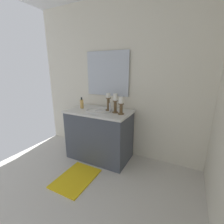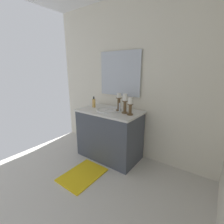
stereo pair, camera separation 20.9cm
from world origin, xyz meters
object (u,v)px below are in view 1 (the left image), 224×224
(candle_holder_mid, at_px, (108,101))
(bath_mat, at_px, (76,178))
(vanity_cabinet, at_px, (100,134))
(mirror, at_px, (107,74))
(candle_holder_tall, at_px, (121,105))
(candle_holder_short, at_px, (115,103))
(sink_basin, at_px, (99,113))
(soap_bottle, at_px, (82,104))

(candle_holder_mid, xyz_separation_m, bath_mat, (0.70, -0.12, -0.93))
(vanity_cabinet, relative_size, mirror, 1.35)
(vanity_cabinet, height_order, mirror, mirror)
(candle_holder_tall, distance_m, candle_holder_short, 0.12)
(vanity_cabinet, bearing_deg, candle_holder_short, 91.39)
(bath_mat, bearing_deg, mirror, -180.00)
(sink_basin, distance_m, soap_bottle, 0.35)
(mirror, height_order, candle_holder_mid, mirror)
(vanity_cabinet, distance_m, candle_holder_short, 0.61)
(soap_bottle, bearing_deg, vanity_cabinet, 88.09)
(soap_bottle, bearing_deg, mirror, 128.82)
(vanity_cabinet, xyz_separation_m, bath_mat, (0.62, 0.00, -0.39))
(vanity_cabinet, relative_size, candle_holder_tall, 4.07)
(mirror, height_order, candle_holder_short, mirror)
(sink_basin, distance_m, candle_holder_short, 0.33)
(candle_holder_tall, bearing_deg, bath_mat, -32.72)
(mirror, distance_m, soap_bottle, 0.64)
(candle_holder_tall, height_order, soap_bottle, candle_holder_tall)
(candle_holder_mid, bearing_deg, soap_bottle, -81.49)
(sink_basin, xyz_separation_m, bath_mat, (0.62, -0.00, -0.75))
(bath_mat, bearing_deg, sink_basin, 179.91)
(mirror, distance_m, bath_mat, 1.61)
(sink_basin, height_order, mirror, mirror)
(mirror, relative_size, candle_holder_tall, 3.01)
(candle_holder_tall, distance_m, candle_holder_mid, 0.28)
(candle_holder_mid, bearing_deg, candle_holder_short, 64.44)
(mirror, relative_size, bath_mat, 1.24)
(sink_basin, xyz_separation_m, mirror, (-0.28, -0.00, 0.59))
(sink_basin, height_order, soap_bottle, soap_bottle)
(soap_bottle, xyz_separation_m, bath_mat, (0.64, 0.33, -0.86))
(candle_holder_mid, relative_size, bath_mat, 0.45)
(candle_holder_tall, xyz_separation_m, candle_holder_short, (-0.04, -0.11, 0.02))
(candle_holder_tall, relative_size, bath_mat, 0.41)
(soap_bottle, bearing_deg, sink_basin, 88.09)
(vanity_cabinet, relative_size, bath_mat, 1.68)
(candle_holder_mid, bearing_deg, candle_holder_tall, 67.47)
(vanity_cabinet, xyz_separation_m, candle_holder_mid, (-0.08, 0.12, 0.54))
(candle_holder_tall, bearing_deg, candle_holder_mid, -112.53)
(mirror, relative_size, candle_holder_mid, 2.75)
(candle_holder_mid, bearing_deg, mirror, -148.43)
(sink_basin, distance_m, bath_mat, 0.98)
(candle_holder_tall, bearing_deg, candle_holder_short, -108.01)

